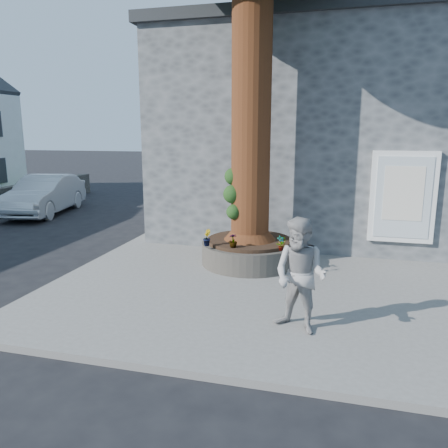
% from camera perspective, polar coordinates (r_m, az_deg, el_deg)
% --- Properties ---
extents(ground, '(120.00, 120.00, 0.00)m').
position_cam_1_polar(ground, '(9.06, -4.26, -9.05)').
color(ground, black).
rests_on(ground, ground).
extents(pavement, '(9.00, 8.00, 0.12)m').
position_cam_1_polar(pavement, '(9.62, 6.27, -7.43)').
color(pavement, slate).
rests_on(pavement, ground).
extents(yellow_line, '(0.10, 30.00, 0.01)m').
position_cam_1_polar(yellow_line, '(11.19, -17.55, -5.43)').
color(yellow_line, yellow).
rests_on(yellow_line, ground).
extents(stone_shop, '(10.30, 8.30, 6.30)m').
position_cam_1_polar(stone_shop, '(15.18, 13.93, 11.31)').
color(stone_shop, '#494C4E').
rests_on(stone_shop, ground).
extents(planter, '(2.30, 2.30, 0.60)m').
position_cam_1_polar(planter, '(10.56, 3.36, -3.59)').
color(planter, black).
rests_on(planter, pavement).
extents(man, '(0.85, 0.67, 2.03)m').
position_cam_1_polar(man, '(11.86, 2.73, 1.73)').
color(man, '#16153A').
rests_on(man, pavement).
extents(woman, '(1.10, 1.00, 1.84)m').
position_cam_1_polar(woman, '(6.97, 9.92, -6.66)').
color(woman, '#9D9996').
rests_on(woman, pavement).
extents(shopping_bag, '(0.22, 0.17, 0.28)m').
position_cam_1_polar(shopping_bag, '(11.86, 3.55, -2.62)').
color(shopping_bag, white).
rests_on(shopping_bag, pavement).
extents(car_silver, '(2.57, 4.92, 1.54)m').
position_cam_1_polar(car_silver, '(18.89, -22.37, 3.56)').
color(car_silver, '#B4B8BD').
rests_on(car_silver, ground).
extents(plant_a, '(0.21, 0.21, 0.33)m').
position_cam_1_polar(plant_a, '(9.50, 7.41, -2.50)').
color(plant_a, gray).
rests_on(plant_a, planter).
extents(plant_b, '(0.26, 0.26, 0.37)m').
position_cam_1_polar(plant_b, '(9.83, -2.28, -1.78)').
color(plant_b, gray).
rests_on(plant_b, planter).
extents(plant_c, '(0.23, 0.23, 0.31)m').
position_cam_1_polar(plant_c, '(9.69, 1.21, -2.18)').
color(plant_c, gray).
rests_on(plant_c, planter).
extents(plant_d, '(0.33, 0.32, 0.27)m').
position_cam_1_polar(plant_d, '(9.82, 7.65, -2.22)').
color(plant_d, gray).
rests_on(plant_d, planter).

